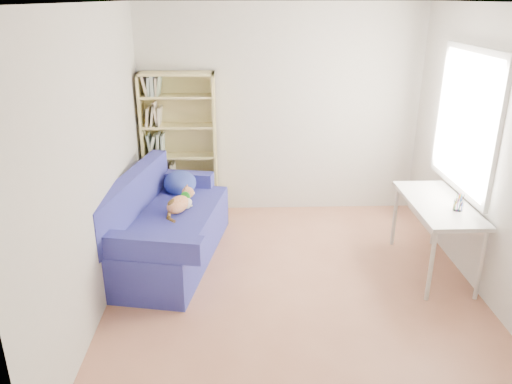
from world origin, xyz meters
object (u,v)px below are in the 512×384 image
at_px(bookshelf, 180,152).
at_px(desk, 438,209).
at_px(sofa, 164,227).
at_px(pen_cup, 459,204).

height_order(bookshelf, desk, bookshelf).
relative_size(sofa, pen_cup, 11.73).
distance_m(desk, pen_cup, 0.27).
bearing_deg(desk, bookshelf, 150.70).
distance_m(sofa, desk, 2.81).
relative_size(desk, pen_cup, 6.95).
xyz_separation_m(desk, pen_cup, (0.11, -0.20, 0.14)).
height_order(bookshelf, pen_cup, bookshelf).
bearing_deg(bookshelf, pen_cup, -31.43).
distance_m(sofa, bookshelf, 1.27).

